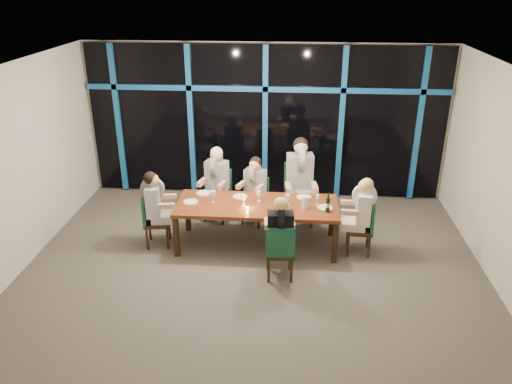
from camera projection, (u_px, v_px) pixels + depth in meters
room at (253, 144)px, 6.76m from camera, size 7.04×7.00×3.02m
window_wall at (266, 120)px, 9.62m from camera, size 6.86×0.43×2.94m
dining_table at (257, 208)px, 8.03m from camera, size 2.60×1.00×0.75m
chair_far_left at (218, 191)px, 9.03m from camera, size 0.53×0.53×0.94m
chair_far_mid at (256, 197)px, 8.90m from camera, size 0.51×0.51×0.86m
chair_far_right at (299, 190)px, 8.88m from camera, size 0.56×0.56×1.08m
chair_end_left at (152, 218)px, 8.12m from camera, size 0.46×0.46×0.88m
chair_end_right at (364, 225)px, 7.89m from camera, size 0.43×0.43×0.88m
chair_near_mid at (280, 249)px, 7.18m from camera, size 0.45×0.45×0.89m
diner_far_left at (216, 174)px, 8.81m from camera, size 0.53×0.63×0.91m
diner_far_mid at (254, 181)px, 8.70m from camera, size 0.52×0.58×0.83m
diner_far_right at (300, 170)px, 8.63m from camera, size 0.57×0.70×1.05m
diner_end_left at (155, 198)px, 7.99m from camera, size 0.58×0.47×0.86m
diner_end_right at (362, 205)px, 7.76m from camera, size 0.56×0.45×0.85m
diner_near_mid at (280, 225)px, 7.11m from camera, size 0.46×0.57×0.87m
plate_far_left at (204, 193)px, 8.38m from camera, size 0.24×0.24×0.01m
plate_far_mid at (240, 196)px, 8.26m from camera, size 0.24×0.24×0.01m
plate_far_right at (304, 197)px, 8.22m from camera, size 0.24×0.24×0.01m
plate_end_left at (191, 202)px, 8.06m from camera, size 0.24×0.24×0.01m
plate_end_right at (325, 208)px, 7.86m from camera, size 0.24×0.24×0.01m
plate_near_mid at (278, 214)px, 7.66m from camera, size 0.24×0.24×0.01m
wine_bottle at (328, 205)px, 7.70m from camera, size 0.07×0.07×0.32m
water_pitcher at (305, 202)px, 7.82m from camera, size 0.13×0.11×0.20m
tea_light at (247, 208)px, 7.84m from camera, size 0.05×0.05×0.03m
wine_glass_a at (243, 198)px, 7.90m from camera, size 0.07×0.07×0.18m
wine_glass_b at (259, 194)px, 8.06m from camera, size 0.07×0.07×0.18m
wine_glass_c at (288, 197)px, 7.92m from camera, size 0.07×0.07×0.18m
wine_glass_d at (213, 194)px, 8.01m from camera, size 0.08×0.08×0.20m
wine_glass_e at (318, 197)px, 7.95m from camera, size 0.06×0.06×0.16m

